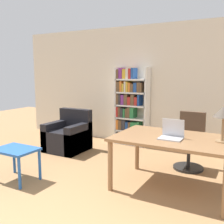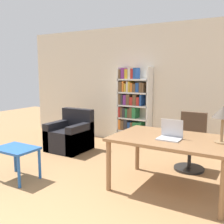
{
  "view_description": "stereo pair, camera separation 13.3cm",
  "coord_description": "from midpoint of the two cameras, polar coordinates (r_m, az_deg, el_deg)",
  "views": [
    {
      "loc": [
        1.64,
        -1.07,
        1.66
      ],
      "look_at": [
        -0.43,
        2.67,
        1.01
      ],
      "focal_mm": 42.0,
      "sensor_mm": 36.0,
      "label": 1
    },
    {
      "loc": [
        1.75,
        -1.0,
        1.66
      ],
      "look_at": [
        -0.43,
        2.67,
        1.01
      ],
      "focal_mm": 42.0,
      "sensor_mm": 36.0,
      "label": 2
    }
  ],
  "objects": [
    {
      "name": "desk",
      "position": [
        3.79,
        12.16,
        -6.63
      ],
      "size": [
        1.62,
        1.06,
        0.76
      ],
      "color": "olive",
      "rests_on": "ground_plane"
    },
    {
      "name": "laptop",
      "position": [
        3.67,
        11.83,
        -4.81
      ],
      "size": [
        0.31,
        0.25,
        0.26
      ],
      "color": "#B2B2B7",
      "rests_on": "desk"
    },
    {
      "name": "table_lamp",
      "position": [
        3.63,
        22.22,
        -0.25
      ],
      "size": [
        0.27,
        0.27,
        0.48
      ],
      "color": "olive",
      "rests_on": "desk"
    },
    {
      "name": "office_chair",
      "position": [
        4.75,
        15.86,
        -6.59
      ],
      "size": [
        0.51,
        0.51,
        0.98
      ],
      "color": "black",
      "rests_on": "ground_plane"
    },
    {
      "name": "armchair",
      "position": [
        5.72,
        -10.19,
        -5.29
      ],
      "size": [
        0.78,
        0.79,
        0.86
      ],
      "color": "black",
      "rests_on": "ground_plane"
    },
    {
      "name": "side_table_blue",
      "position": [
        4.34,
        -21.03,
        -8.47
      ],
      "size": [
        0.64,
        0.47,
        0.51
      ],
      "color": "#2356A3",
      "rests_on": "ground_plane"
    },
    {
      "name": "wall_back",
      "position": [
        5.82,
        12.06,
        5.42
      ],
      "size": [
        8.0,
        0.06,
        2.7
      ],
      "color": "beige",
      "rests_on": "ground_plane"
    },
    {
      "name": "bookshelf",
      "position": [
        6.02,
        3.27,
        0.85
      ],
      "size": [
        0.78,
        0.28,
        1.77
      ],
      "color": "white",
      "rests_on": "ground_plane"
    }
  ]
}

